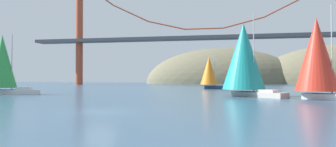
# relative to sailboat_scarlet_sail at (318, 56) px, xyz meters

# --- Properties ---
(ground_plane) EXTENTS (360.00, 360.00, 0.00)m
(ground_plane) POSITION_rel_sailboat_scarlet_sail_xyz_m (-20.78, -19.32, -5.38)
(ground_plane) COLOR #385670
(headland_center) EXTENTS (75.21, 44.00, 34.74)m
(headland_center) POSITION_rel_sailboat_scarlet_sail_xyz_m (-15.78, 115.68, -5.38)
(headland_center) COLOR #6B664C
(headland_center) RESTS_ON ground_plane
(suspension_bridge) EXTENTS (136.38, 6.00, 42.21)m
(suspension_bridge) POSITION_rel_sailboat_scarlet_sail_xyz_m (-20.78, 75.68, 13.80)
(suspension_bridge) COLOR #A34228
(suspension_bridge) RESTS_ON ground_plane
(sailboat_scarlet_sail) EXTENTS (9.71, 8.67, 11.64)m
(sailboat_scarlet_sail) POSITION_rel_sailboat_scarlet_sail_xyz_m (0.00, 0.00, 0.00)
(sailboat_scarlet_sail) COLOR white
(sailboat_scarlet_sail) RESTS_ON ground_plane
(sailboat_orange_sail) EXTENTS (7.31, 4.43, 8.10)m
(sailboat_orange_sail) POSITION_rel_sailboat_scarlet_sail_xyz_m (-15.93, 35.04, -1.15)
(sailboat_orange_sail) COLOR navy
(sailboat_orange_sail) RESTS_ON ground_plane
(sailboat_green_sail) EXTENTS (8.54, 5.48, 9.82)m
(sailboat_green_sail) POSITION_rel_sailboat_scarlet_sail_xyz_m (-46.86, 2.38, -0.35)
(sailboat_green_sail) COLOR white
(sailboat_green_sail) RESTS_ON ground_plane
(sailboat_teal_sail) EXTENTS (10.16, 9.58, 11.77)m
(sailboat_teal_sail) POSITION_rel_sailboat_scarlet_sail_xyz_m (-8.81, 4.99, 0.29)
(sailboat_teal_sail) COLOR #B7B2A8
(sailboat_teal_sail) RESTS_ON ground_plane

